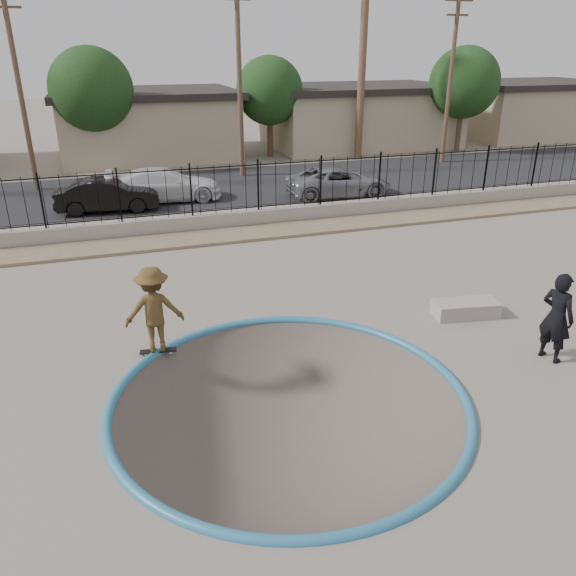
{
  "coord_description": "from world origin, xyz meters",
  "views": [
    {
      "loc": [
        -2.87,
        -9.68,
        6.33
      ],
      "look_at": [
        0.96,
        2.0,
        0.99
      ],
      "focal_mm": 35.0,
      "sensor_mm": 36.0,
      "label": 1
    }
  ],
  "objects_px": {
    "concrete_ledge": "(465,309)",
    "car_b": "(107,195)",
    "car_c": "(165,185)",
    "skater": "(154,314)",
    "skateboard": "(158,351)",
    "videographer": "(557,317)",
    "car_d": "(339,182)"
  },
  "relations": [
    {
      "from": "skater",
      "to": "car_b",
      "type": "distance_m",
      "value": 12.41
    },
    {
      "from": "car_b",
      "to": "car_c",
      "type": "distance_m",
      "value": 2.64
    },
    {
      "from": "videographer",
      "to": "car_c",
      "type": "height_order",
      "value": "videographer"
    },
    {
      "from": "videographer",
      "to": "car_b",
      "type": "xyz_separation_m",
      "value": [
        -8.8,
        15.28,
        -0.3
      ]
    },
    {
      "from": "skateboard",
      "to": "videographer",
      "type": "relative_size",
      "value": 0.41
    },
    {
      "from": "car_c",
      "to": "concrete_ledge",
      "type": "bearing_deg",
      "value": -154.83
    },
    {
      "from": "skateboard",
      "to": "car_d",
      "type": "relative_size",
      "value": 0.17
    },
    {
      "from": "concrete_ledge",
      "to": "car_d",
      "type": "bearing_deg",
      "value": 82.11
    },
    {
      "from": "car_c",
      "to": "car_b",
      "type": "bearing_deg",
      "value": 114.94
    },
    {
      "from": "skater",
      "to": "concrete_ledge",
      "type": "xyz_separation_m",
      "value": [
        7.61,
        -0.51,
        -0.78
      ]
    },
    {
      "from": "videographer",
      "to": "skater",
      "type": "bearing_deg",
      "value": 54.23
    },
    {
      "from": "skater",
      "to": "skateboard",
      "type": "height_order",
      "value": "skater"
    },
    {
      "from": "car_b",
      "to": "car_d",
      "type": "distance_m",
      "value": 10.0
    },
    {
      "from": "car_c",
      "to": "car_d",
      "type": "relative_size",
      "value": 1.03
    },
    {
      "from": "videographer",
      "to": "car_d",
      "type": "height_order",
      "value": "videographer"
    },
    {
      "from": "car_b",
      "to": "concrete_ledge",
      "type": "bearing_deg",
      "value": -143.62
    },
    {
      "from": "concrete_ledge",
      "to": "car_b",
      "type": "bearing_deg",
      "value": 122.69
    },
    {
      "from": "skateboard",
      "to": "videographer",
      "type": "height_order",
      "value": "videographer"
    },
    {
      "from": "car_b",
      "to": "car_c",
      "type": "xyz_separation_m",
      "value": [
        2.43,
        1.01,
        0.04
      ]
    },
    {
      "from": "concrete_ledge",
      "to": "car_d",
      "type": "relative_size",
      "value": 0.34
    },
    {
      "from": "skater",
      "to": "skateboard",
      "type": "distance_m",
      "value": 0.92
    },
    {
      "from": "skateboard",
      "to": "car_c",
      "type": "height_order",
      "value": "car_c"
    },
    {
      "from": "skateboard",
      "to": "skater",
      "type": "bearing_deg",
      "value": -19.02
    },
    {
      "from": "concrete_ledge",
      "to": "car_b",
      "type": "xyz_separation_m",
      "value": [
        -8.28,
        12.9,
        0.51
      ]
    },
    {
      "from": "videographer",
      "to": "car_b",
      "type": "bearing_deg",
      "value": 13.73
    },
    {
      "from": "skater",
      "to": "car_c",
      "type": "distance_m",
      "value": 13.52
    },
    {
      "from": "skater",
      "to": "car_c",
      "type": "height_order",
      "value": "skater"
    },
    {
      "from": "concrete_ledge",
      "to": "car_b",
      "type": "relative_size",
      "value": 0.39
    },
    {
      "from": "skateboard",
      "to": "car_c",
      "type": "bearing_deg",
      "value": 90.02
    },
    {
      "from": "skater",
      "to": "car_b",
      "type": "relative_size",
      "value": 0.48
    },
    {
      "from": "concrete_ledge",
      "to": "skateboard",
      "type": "bearing_deg",
      "value": 176.16
    },
    {
      "from": "car_b",
      "to": "car_d",
      "type": "relative_size",
      "value": 0.86
    }
  ]
}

